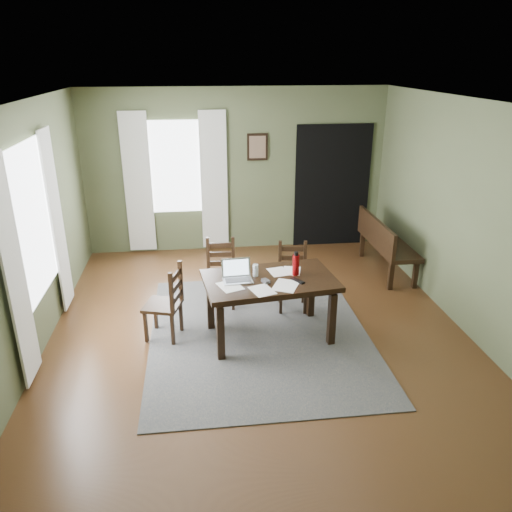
{
  "coord_description": "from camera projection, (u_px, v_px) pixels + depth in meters",
  "views": [
    {
      "loc": [
        -0.68,
        -5.22,
        3.13
      ],
      "look_at": [
        0.0,
        0.3,
        0.9
      ],
      "focal_mm": 35.0,
      "sensor_mm": 36.0,
      "label": 1
    }
  ],
  "objects": [
    {
      "name": "ground",
      "position": [
        259.0,
        334.0,
        6.06
      ],
      "size": [
        5.0,
        6.0,
        0.01
      ],
      "color": "#492C16"
    },
    {
      "name": "room_shell",
      "position": [
        259.0,
        189.0,
        5.38
      ],
      "size": [
        5.02,
        6.02,
        2.71
      ],
      "color": "#515B3B",
      "rests_on": "ground"
    },
    {
      "name": "rug",
      "position": [
        259.0,
        333.0,
        6.05
      ],
      "size": [
        2.6,
        3.2,
        0.01
      ],
      "color": "#454545",
      "rests_on": "ground"
    },
    {
      "name": "dining_table",
      "position": [
        270.0,
        286.0,
        5.77
      ],
      "size": [
        1.6,
        1.08,
        0.75
      ],
      "rotation": [
        0.0,
        0.0,
        0.12
      ],
      "color": "black",
      "rests_on": "rug"
    },
    {
      "name": "chair_end",
      "position": [
        167.0,
        303.0,
        5.82
      ],
      "size": [
        0.5,
        0.5,
        0.91
      ],
      "rotation": [
        0.0,
        0.0,
        -1.86
      ],
      "color": "black",
      "rests_on": "rug"
    },
    {
      "name": "chair_back_left",
      "position": [
        221.0,
        273.0,
        6.64
      ],
      "size": [
        0.42,
        0.42,
        0.9
      ],
      "rotation": [
        0.0,
        0.0,
        -0.08
      ],
      "color": "black",
      "rests_on": "rug"
    },
    {
      "name": "chair_back_right",
      "position": [
        293.0,
        277.0,
        6.55
      ],
      "size": [
        0.43,
        0.44,
        0.88
      ],
      "rotation": [
        0.0,
        0.0,
        -0.13
      ],
      "color": "black",
      "rests_on": "rug"
    },
    {
      "name": "bench",
      "position": [
        384.0,
        240.0,
        7.64
      ],
      "size": [
        0.49,
        1.51,
        0.85
      ],
      "rotation": [
        0.0,
        0.0,
        1.57
      ],
      "color": "black",
      "rests_on": "ground"
    },
    {
      "name": "laptop",
      "position": [
        237.0,
        274.0,
        5.69
      ],
      "size": [
        0.35,
        0.28,
        0.23
      ],
      "rotation": [
        0.0,
        0.0,
        0.06
      ],
      "color": "#B7B7BC",
      "rests_on": "dining_table"
    },
    {
      "name": "computer_mouse",
      "position": [
        266.0,
        281.0,
        5.62
      ],
      "size": [
        0.1,
        0.12,
        0.04
      ],
      "primitive_type": "cube",
      "rotation": [
        0.0,
        0.0,
        0.41
      ],
      "color": "#3F3F42",
      "rests_on": "dining_table"
    },
    {
      "name": "tv_remote",
      "position": [
        298.0,
        281.0,
        5.65
      ],
      "size": [
        0.14,
        0.18,
        0.02
      ],
      "primitive_type": "cube",
      "rotation": [
        0.0,
        0.0,
        0.55
      ],
      "color": "black",
      "rests_on": "dining_table"
    },
    {
      "name": "drinking_glass",
      "position": [
        256.0,
        270.0,
        5.77
      ],
      "size": [
        0.08,
        0.08,
        0.14
      ],
      "primitive_type": "cylinder",
      "rotation": [
        0.0,
        0.0,
        0.25
      ],
      "color": "silver",
      "rests_on": "dining_table"
    },
    {
      "name": "water_bottle",
      "position": [
        296.0,
        264.0,
        5.78
      ],
      "size": [
        0.1,
        0.1,
        0.28
      ],
      "rotation": [
        0.0,
        0.0,
        -0.28
      ],
      "color": "#9F0C0F",
      "rests_on": "dining_table"
    },
    {
      "name": "paper_a",
      "position": [
        230.0,
        286.0,
        5.53
      ],
      "size": [
        0.32,
        0.36,
        0.0
      ],
      "primitive_type": "cube",
      "rotation": [
        0.0,
        0.0,
        0.37
      ],
      "color": "white",
      "rests_on": "dining_table"
    },
    {
      "name": "paper_b",
      "position": [
        286.0,
        286.0,
        5.55
      ],
      "size": [
        0.37,
        0.41,
        0.0
      ],
      "primitive_type": "cube",
      "rotation": [
        0.0,
        0.0,
        -0.44
      ],
      "color": "white",
      "rests_on": "dining_table"
    },
    {
      "name": "paper_c",
      "position": [
        278.0,
        272.0,
        5.9
      ],
      "size": [
        0.25,
        0.3,
        0.0
      ],
      "primitive_type": "cube",
      "rotation": [
        0.0,
        0.0,
        0.2
      ],
      "color": "white",
      "rests_on": "dining_table"
    },
    {
      "name": "paper_d",
      "position": [
        292.0,
        271.0,
        5.93
      ],
      "size": [
        0.27,
        0.31,
        0.0
      ],
      "primitive_type": "cube",
      "rotation": [
        0.0,
        0.0,
        -0.26
      ],
      "color": "white",
      "rests_on": "dining_table"
    },
    {
      "name": "paper_e",
      "position": [
        262.0,
        290.0,
        5.43
      ],
      "size": [
        0.3,
        0.35,
        0.0
      ],
      "primitive_type": "cube",
      "rotation": [
        0.0,
        0.0,
        0.33
      ],
      "color": "white",
      "rests_on": "dining_table"
    },
    {
      "name": "window_left",
      "position": [
        32.0,
        223.0,
        5.42
      ],
      "size": [
        0.01,
        1.3,
        1.7
      ],
      "color": "white",
      "rests_on": "ground"
    },
    {
      "name": "window_back",
      "position": [
        175.0,
        167.0,
        8.14
      ],
      "size": [
        1.0,
        0.01,
        1.5
      ],
      "color": "white",
      "rests_on": "ground"
    },
    {
      "name": "curtain_left_near",
      "position": [
        15.0,
        274.0,
        4.76
      ],
      "size": [
        0.03,
        0.48,
        2.3
      ],
      "color": "silver",
      "rests_on": "ground"
    },
    {
      "name": "curtain_left_far",
      "position": [
        57.0,
        222.0,
        6.27
      ],
      "size": [
        0.03,
        0.48,
        2.3
      ],
      "color": "silver",
      "rests_on": "ground"
    },
    {
      "name": "curtain_back_left",
      "position": [
        138.0,
        184.0,
        8.13
      ],
      "size": [
        0.44,
        0.03,
        2.3
      ],
      "color": "silver",
      "rests_on": "ground"
    },
    {
      "name": "curtain_back_right",
      "position": [
        214.0,
        182.0,
        8.27
      ],
      "size": [
        0.44,
        0.03,
        2.3
      ],
      "color": "silver",
      "rests_on": "ground"
    },
    {
      "name": "framed_picture",
      "position": [
        257.0,
        147.0,
        8.18
      ],
      "size": [
        0.34,
        0.03,
        0.44
      ],
      "color": "black",
      "rests_on": "ground"
    },
    {
      "name": "doorway_back",
      "position": [
        332.0,
        186.0,
        8.59
      ],
      "size": [
        1.3,
        0.03,
        2.1
      ],
      "color": "black",
      "rests_on": "ground"
    }
  ]
}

